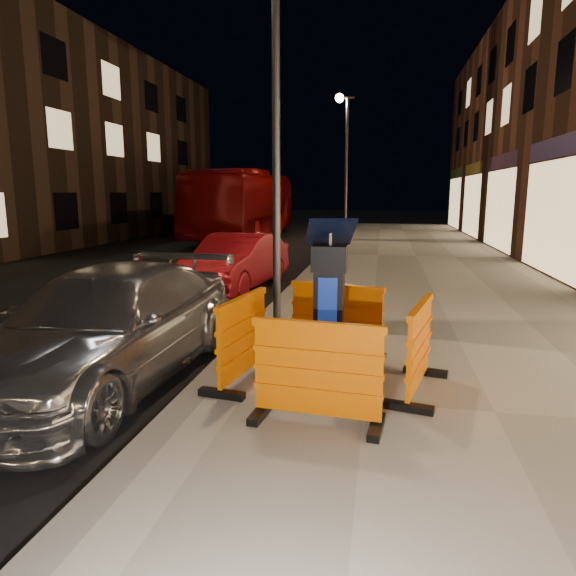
% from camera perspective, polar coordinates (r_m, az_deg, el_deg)
% --- Properties ---
extents(ground_plane, '(120.00, 120.00, 0.00)m').
position_cam_1_polar(ground_plane, '(5.69, -10.03, -12.54)').
color(ground_plane, black).
rests_on(ground_plane, ground).
extents(sidewalk, '(6.00, 60.00, 0.15)m').
position_cam_1_polar(sidewalk, '(5.46, 21.94, -13.38)').
color(sidewalk, gray).
rests_on(sidewalk, ground).
extents(kerb, '(0.30, 60.00, 0.15)m').
position_cam_1_polar(kerb, '(5.66, -10.06, -11.85)').
color(kerb, slate).
rests_on(kerb, ground).
extents(parking_kiosk, '(0.63, 0.63, 1.71)m').
position_cam_1_polar(parking_kiosk, '(5.46, 4.56, -2.32)').
color(parking_kiosk, black).
rests_on(parking_kiosk, sidewalk).
extents(barrier_front, '(1.27, 0.63, 0.95)m').
position_cam_1_polar(barrier_front, '(4.66, 3.27, -9.44)').
color(barrier_front, '#FD6F00').
rests_on(barrier_front, sidewalk).
extents(barrier_back, '(1.31, 0.79, 0.95)m').
position_cam_1_polar(barrier_back, '(6.47, 5.38, -3.72)').
color(barrier_back, '#FD6F00').
rests_on(barrier_back, sidewalk).
extents(barrier_kerbside, '(0.69, 1.29, 0.95)m').
position_cam_1_polar(barrier_kerbside, '(5.72, -5.04, -5.62)').
color(barrier_kerbside, '#FD6F00').
rests_on(barrier_kerbside, sidewalk).
extents(barrier_bldgside, '(0.77, 1.30, 0.95)m').
position_cam_1_polar(barrier_bldgside, '(5.54, 14.38, -6.46)').
color(barrier_bldgside, '#FD6F00').
rests_on(barrier_bldgside, sidewalk).
extents(car_silver, '(2.09, 4.66, 1.33)m').
position_cam_1_polar(car_silver, '(6.62, -18.98, -9.59)').
color(car_silver, '#AFAFB4').
rests_on(car_silver, ground).
extents(car_red, '(1.81, 4.00, 1.27)m').
position_cam_1_polar(car_red, '(12.04, -5.72, -0.07)').
color(car_red, maroon).
rests_on(car_red, ground).
extents(bus_doubledecker, '(2.84, 11.64, 3.24)m').
position_cam_1_polar(bus_doubledecker, '(25.63, -4.70, 5.62)').
color(bus_doubledecker, maroon).
rests_on(bus_doubledecker, ground).
extents(street_lamp_mid, '(0.12, 0.12, 6.00)m').
position_cam_1_polar(street_lamp_mid, '(8.11, -1.33, 17.19)').
color(street_lamp_mid, '#3F3F44').
rests_on(street_lamp_mid, sidewalk).
extents(street_lamp_far, '(0.12, 0.12, 6.00)m').
position_cam_1_polar(street_lamp_far, '(22.97, 6.49, 12.87)').
color(street_lamp_far, '#3F3F44').
rests_on(street_lamp_far, sidewalk).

